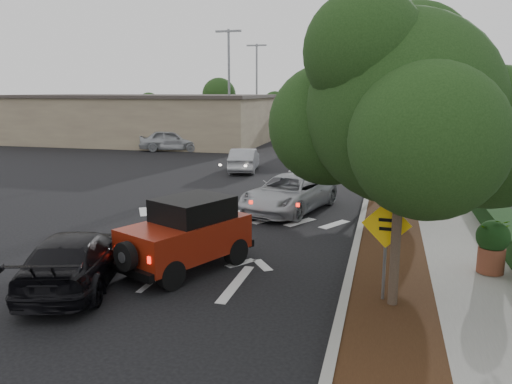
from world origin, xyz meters
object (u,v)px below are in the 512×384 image
(black_suv_oncoming, at_px, (77,259))
(speed_hump_sign, at_px, (386,237))
(silver_suv_ahead, at_px, (289,193))
(red_jeep, at_px, (191,233))

(black_suv_oncoming, xyz_separation_m, speed_hump_sign, (7.01, 0.70, 0.87))
(silver_suv_ahead, relative_size, black_suv_oncoming, 1.10)
(black_suv_oncoming, relative_size, speed_hump_sign, 2.04)
(speed_hump_sign, bearing_deg, silver_suv_ahead, 117.61)
(red_jeep, bearing_deg, speed_hump_sign, 12.71)
(red_jeep, distance_m, silver_suv_ahead, 6.99)
(black_suv_oncoming, bearing_deg, speed_hump_sign, 168.63)
(speed_hump_sign, bearing_deg, black_suv_oncoming, -171.20)
(red_jeep, relative_size, silver_suv_ahead, 0.77)
(red_jeep, relative_size, black_suv_oncoming, 0.85)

